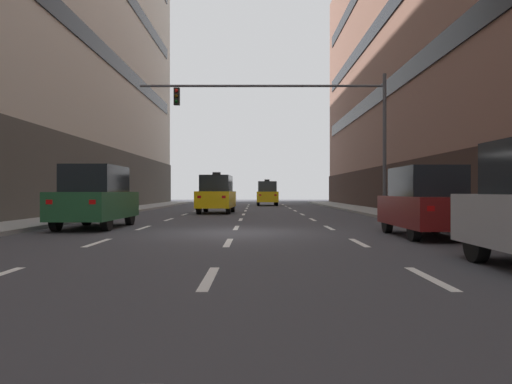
{
  "coord_description": "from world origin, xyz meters",
  "views": [
    {
      "loc": [
        0.7,
        -15.26,
        1.31
      ],
      "look_at": [
        0.75,
        22.67,
        1.25
      ],
      "focal_mm": 34.0,
      "sensor_mm": 36.0,
      "label": 1
    }
  ],
  "objects_px": {
    "car_parked_1": "(425,202)",
    "taxi_driving_1": "(216,194)",
    "car_driving_0": "(95,197)",
    "taxi_driving_2": "(266,193)",
    "traffic_signal_0": "(307,116)"
  },
  "relations": [
    {
      "from": "taxi_driving_2",
      "to": "traffic_signal_0",
      "type": "xyz_separation_m",
      "value": [
        1.54,
        -20.76,
        3.93
      ]
    },
    {
      "from": "taxi_driving_2",
      "to": "car_parked_1",
      "type": "distance_m",
      "value": 30.89
    },
    {
      "from": "car_driving_0",
      "to": "taxi_driving_1",
      "type": "bearing_deg",
      "value": 74.15
    },
    {
      "from": "car_parked_1",
      "to": "taxi_driving_1",
      "type": "bearing_deg",
      "value": 115.64
    },
    {
      "from": "car_driving_0",
      "to": "car_parked_1",
      "type": "xyz_separation_m",
      "value": [
        10.57,
        -3.32,
        -0.1
      ]
    },
    {
      "from": "car_driving_0",
      "to": "taxi_driving_1",
      "type": "distance_m",
      "value": 12.21
    },
    {
      "from": "car_driving_0",
      "to": "traffic_signal_0",
      "type": "relative_size",
      "value": 0.38
    },
    {
      "from": "taxi_driving_1",
      "to": "car_parked_1",
      "type": "xyz_separation_m",
      "value": [
        7.23,
        -15.07,
        -0.12
      ]
    },
    {
      "from": "taxi_driving_1",
      "to": "traffic_signal_0",
      "type": "bearing_deg",
      "value": -46.46
    },
    {
      "from": "taxi_driving_1",
      "to": "taxi_driving_2",
      "type": "xyz_separation_m",
      "value": [
        3.38,
        15.58,
        -0.03
      ]
    },
    {
      "from": "taxi_driving_2",
      "to": "car_parked_1",
      "type": "relative_size",
      "value": 1.1
    },
    {
      "from": "car_parked_1",
      "to": "traffic_signal_0",
      "type": "bearing_deg",
      "value": 103.18
    },
    {
      "from": "car_driving_0",
      "to": "taxi_driving_2",
      "type": "height_order",
      "value": "taxi_driving_2"
    },
    {
      "from": "taxi_driving_1",
      "to": "car_driving_0",
      "type": "bearing_deg",
      "value": -105.85
    },
    {
      "from": "car_driving_0",
      "to": "traffic_signal_0",
      "type": "height_order",
      "value": "traffic_signal_0"
    }
  ]
}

